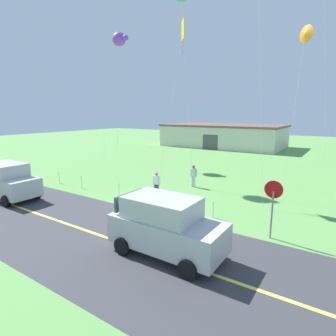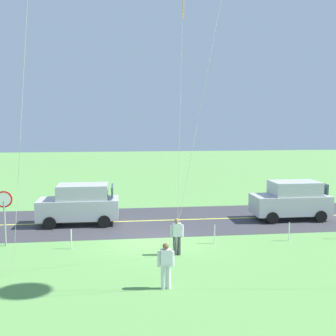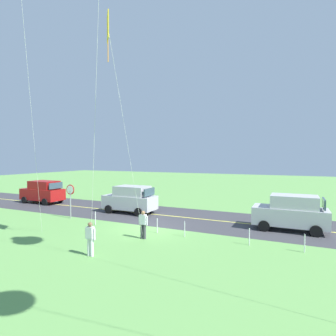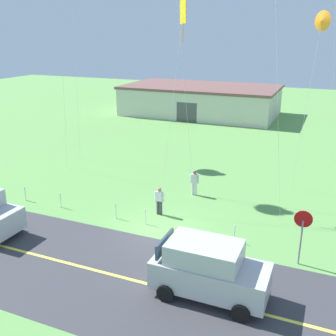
% 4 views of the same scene
% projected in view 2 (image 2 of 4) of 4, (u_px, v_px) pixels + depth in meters
% --- Properties ---
extents(ground_plane, '(120.00, 120.00, 0.10)m').
position_uv_depth(ground_plane, '(153.00, 242.00, 18.89)').
color(ground_plane, '#60994C').
extents(asphalt_road, '(120.00, 7.00, 0.00)m').
position_uv_depth(asphalt_road, '(147.00, 221.00, 22.83)').
color(asphalt_road, '#38383D').
rests_on(asphalt_road, ground).
extents(road_centre_stripe, '(120.00, 0.16, 0.00)m').
position_uv_depth(road_centre_stripe, '(147.00, 221.00, 22.83)').
color(road_centre_stripe, '#E5E04C').
rests_on(road_centre_stripe, asphalt_road).
extents(car_suv_foreground, '(4.40, 2.12, 2.24)m').
position_uv_depth(car_suv_foreground, '(80.00, 204.00, 21.97)').
color(car_suv_foreground, '#B7B7BC').
rests_on(car_suv_foreground, ground).
extents(car_parked_west_near, '(4.40, 2.12, 2.24)m').
position_uv_depth(car_parked_west_near, '(291.00, 200.00, 23.10)').
color(car_parked_west_near, '#B7B7BC').
rests_on(car_parked_west_near, ground).
extents(stop_sign, '(0.76, 0.08, 2.56)m').
position_uv_depth(stop_sign, '(4.00, 207.00, 17.96)').
color(stop_sign, gray).
rests_on(stop_sign, ground).
extents(person_adult_near, '(0.58, 0.22, 1.60)m').
position_uv_depth(person_adult_near, '(177.00, 235.00, 16.84)').
color(person_adult_near, '#3F3F47').
rests_on(person_adult_near, ground).
extents(person_adult_companion, '(0.58, 0.22, 1.60)m').
position_uv_depth(person_adult_companion, '(166.00, 264.00, 13.39)').
color(person_adult_companion, silver).
rests_on(person_adult_companion, ground).
extents(fence_post_1, '(0.05, 0.05, 0.90)m').
position_uv_depth(fence_post_1, '(289.00, 232.00, 18.91)').
color(fence_post_1, silver).
rests_on(fence_post_1, ground).
extents(fence_post_2, '(0.05, 0.05, 0.90)m').
position_uv_depth(fence_post_2, '(215.00, 234.00, 18.48)').
color(fence_post_2, silver).
rests_on(fence_post_2, ground).
extents(fence_post_3, '(0.05, 0.05, 0.90)m').
position_uv_depth(fence_post_3, '(176.00, 235.00, 18.26)').
color(fence_post_3, silver).
rests_on(fence_post_3, ground).
extents(fence_post_4, '(0.05, 0.05, 0.90)m').
position_uv_depth(fence_post_4, '(71.00, 239.00, 17.69)').
color(fence_post_4, silver).
rests_on(fence_post_4, ground).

